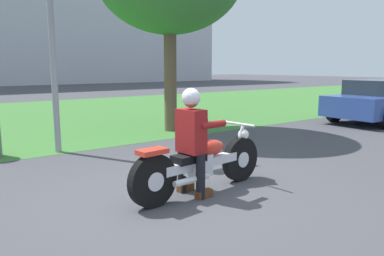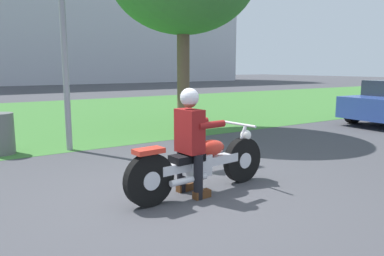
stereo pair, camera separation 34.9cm
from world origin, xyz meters
The scene contains 4 objects.
ground centered at (0.00, 0.00, 0.00)m, with size 120.00×120.00×0.00m, color #424247.
grass_verge centered at (0.00, 9.16, 0.00)m, with size 60.00×12.00×0.01m, color #3D7533.
motorcycle_lead centered at (0.32, -0.21, 0.40)m, with size 2.24×0.66×0.88m.
rider_lead centered at (0.15, -0.22, 0.82)m, with size 0.57×0.49×1.41m.
Camera 1 is at (-2.71, -3.96, 1.66)m, focal length 34.87 mm.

